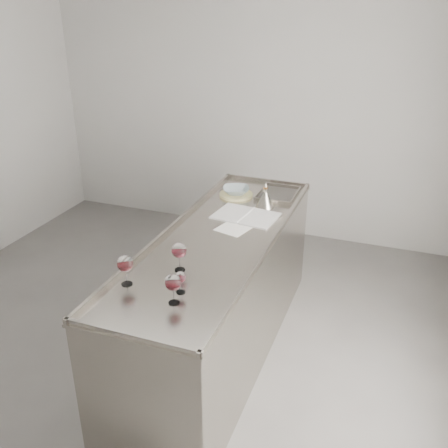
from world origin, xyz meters
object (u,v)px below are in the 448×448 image
at_px(notebook, 246,216).
at_px(ceramic_bowl, 236,190).
at_px(wine_glass_right, 173,283).
at_px(wine_glass_small, 180,278).
at_px(wine_glass_left, 125,264).
at_px(counter, 219,295).
at_px(wine_funnel, 265,199).
at_px(wine_glass_middle, 179,251).

bearing_deg(notebook, ceramic_bowl, 125.60).
bearing_deg(wine_glass_right, wine_glass_small, 96.05).
xyz_separation_m(wine_glass_left, ceramic_bowl, (0.13, 1.54, -0.08)).
bearing_deg(counter, wine_glass_right, -85.65).
xyz_separation_m(wine_glass_left, wine_funnel, (0.42, 1.39, -0.07)).
bearing_deg(ceramic_bowl, wine_funnel, -26.71).
distance_m(wine_glass_left, wine_glass_middle, 0.33).
relative_size(wine_glass_middle, ceramic_bowl, 0.83).
bearing_deg(wine_glass_left, wine_glass_middle, 49.68).
bearing_deg(wine_glass_right, ceramic_bowl, 97.41).
bearing_deg(wine_glass_middle, ceramic_bowl, 93.93).
xyz_separation_m(wine_glass_middle, wine_funnel, (0.20, 1.14, -0.07)).
distance_m(wine_glass_left, wine_glass_small, 0.33).
bearing_deg(wine_glass_left, wine_funnel, 73.21).
height_order(wine_glass_right, wine_funnel, wine_funnel).
height_order(wine_glass_middle, wine_glass_small, wine_glass_middle).
distance_m(counter, wine_glass_small, 0.92).
height_order(notebook, wine_funnel, wine_funnel).
bearing_deg(wine_glass_left, ceramic_bowl, 85.24).
bearing_deg(wine_glass_small, wine_glass_right, -83.95).
xyz_separation_m(counter, wine_glass_left, (-0.28, -0.76, 0.60)).
bearing_deg(wine_glass_middle, wine_funnel, 79.85).
distance_m(wine_glass_small, wine_funnel, 1.37).
relative_size(counter, wine_glass_small, 18.39).
relative_size(counter, wine_funnel, 11.69).
relative_size(wine_glass_left, wine_funnel, 0.89).
xyz_separation_m(counter, ceramic_bowl, (-0.15, 0.78, 0.51)).
distance_m(counter, ceramic_bowl, 0.95).
height_order(wine_glass_left, wine_glass_middle, wine_glass_left).
bearing_deg(wine_glass_left, wine_glass_right, -13.32).
relative_size(wine_glass_right, ceramic_bowl, 0.81).
height_order(counter, wine_funnel, wine_funnel).
bearing_deg(wine_glass_right, wine_glass_left, 166.68).
relative_size(counter, wine_glass_middle, 13.32).
xyz_separation_m(wine_glass_middle, ceramic_bowl, (-0.09, 1.28, -0.08)).
xyz_separation_m(ceramic_bowl, wine_funnel, (0.29, -0.15, 0.02)).
bearing_deg(wine_funnel, wine_glass_left, -106.79).
distance_m(wine_glass_right, ceramic_bowl, 1.63).
relative_size(wine_glass_right, notebook, 0.36).
bearing_deg(wine_funnel, wine_glass_right, -93.16).
bearing_deg(wine_glass_middle, wine_glass_right, -69.92).
height_order(wine_glass_left, ceramic_bowl, wine_glass_left).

